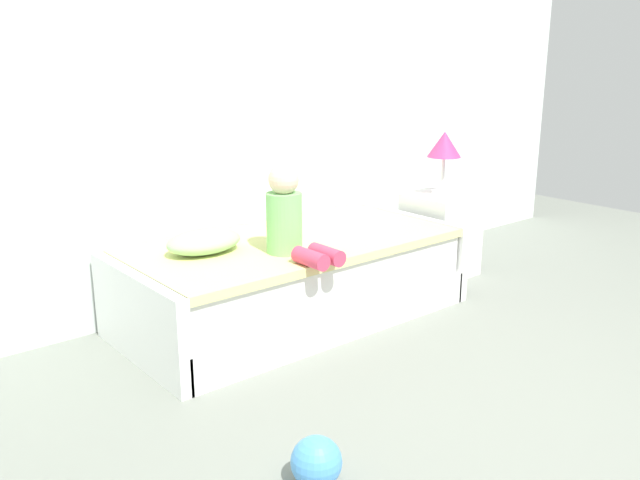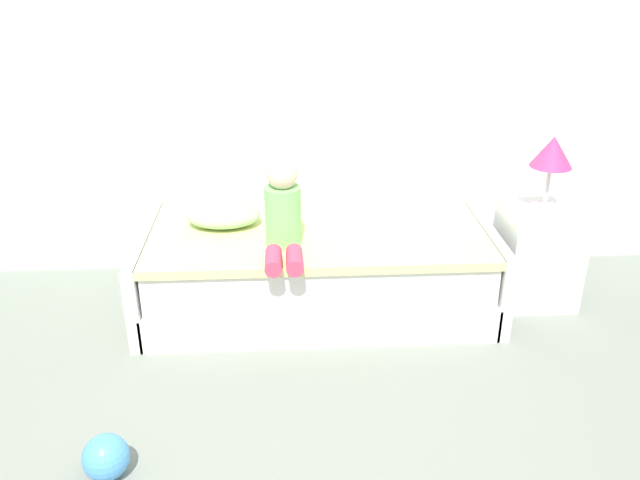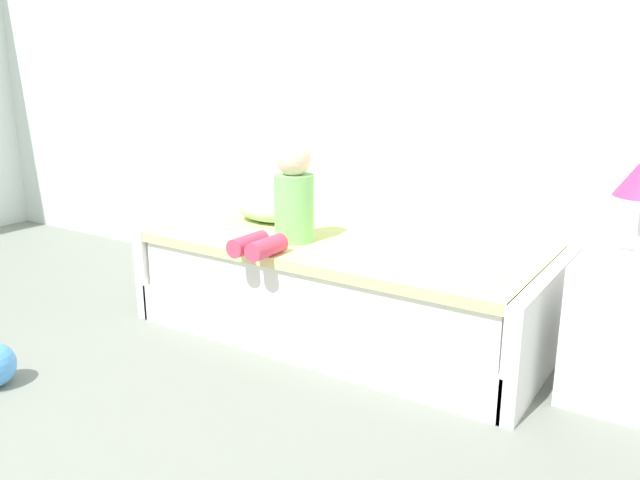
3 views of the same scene
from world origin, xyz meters
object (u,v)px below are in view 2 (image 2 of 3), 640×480
at_px(bed, 318,268).
at_px(table_lamp, 552,155).
at_px(child_figure, 283,214).
at_px(nightstand, 537,255).
at_px(toy_ball, 106,457).
at_px(pillow, 224,215).

relative_size(bed, table_lamp, 4.69).
height_order(bed, child_figure, child_figure).
height_order(nightstand, toy_ball, nightstand).
xyz_separation_m(nightstand, table_lamp, (0.00, 0.00, 0.64)).
bearing_deg(table_lamp, nightstand, 180.00).
xyz_separation_m(pillow, toy_ball, (-0.41, -1.49, -0.47)).
bearing_deg(toy_ball, nightstand, 30.88).
height_order(bed, pillow, pillow).
bearing_deg(child_figure, bed, 48.59).
height_order(nightstand, table_lamp, table_lamp).
relative_size(nightstand, child_figure, 1.18).
bearing_deg(toy_ball, bed, 55.21).
distance_m(pillow, toy_ball, 1.61).
distance_m(table_lamp, pillow, 1.94).
distance_m(bed, pillow, 0.65).
xyz_separation_m(nightstand, child_figure, (-1.55, -0.22, 0.40)).
height_order(nightstand, pillow, pillow).
xyz_separation_m(bed, table_lamp, (1.35, -0.01, 0.69)).
bearing_deg(pillow, child_figure, -42.82).
height_order(bed, nightstand, nightstand).
relative_size(pillow, toy_ball, 2.23).
relative_size(bed, toy_ball, 10.68).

